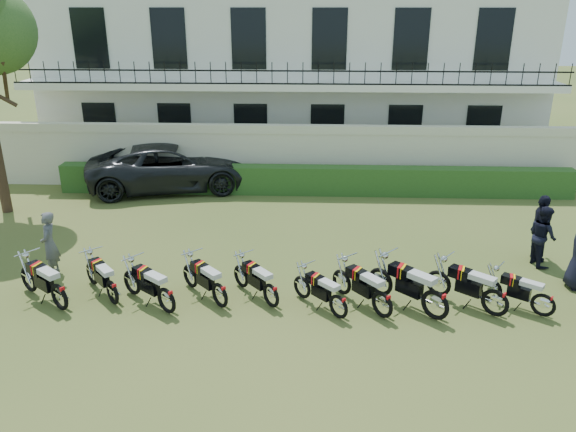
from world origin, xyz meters
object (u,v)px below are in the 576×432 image
motorcycle_2 (166,295)px  motorcycle_7 (436,298)px  motorcycle_0 (59,291)px  motorcycle_3 (220,290)px  suv (172,167)px  motorcycle_9 (544,300)px  officer_5 (540,228)px  officer_4 (543,236)px  motorcycle_8 (496,296)px  motorcycle_4 (271,290)px  inspector (50,244)px  motorcycle_5 (339,301)px  motorcycle_6 (383,298)px  motorcycle_1 (112,287)px

motorcycle_2 → motorcycle_7: size_ratio=0.95×
motorcycle_0 → motorcycle_2: 2.39m
motorcycle_0 → motorcycle_3: motorcycle_0 is taller
suv → motorcycle_9: bearing=-143.0°
suv → officer_5: (11.01, -5.60, 0.07)m
officer_4 → motorcycle_8: bearing=135.4°
motorcycle_4 → motorcycle_8: (4.86, -0.18, 0.05)m
motorcycle_7 → inspector: 9.28m
motorcycle_3 → suv: size_ratio=0.23×
motorcycle_5 → motorcycle_9: (4.43, 0.26, -0.01)m
motorcycle_8 → motorcycle_9: 1.05m
motorcycle_6 → motorcycle_7: (1.12, -0.04, 0.06)m
motorcycle_2 → motorcycle_9: 8.17m
motorcycle_8 → motorcycle_4: bearing=127.5°
motorcycle_9 → suv: bearing=85.9°
motorcycle_4 → motorcycle_7: 3.56m
motorcycle_0 → motorcycle_6: size_ratio=1.07×
officer_4 → officer_5: bearing=-12.6°
motorcycle_8 → motorcycle_1: bearing=128.5°
motorcycle_0 → motorcycle_9: bearing=-52.4°
motorcycle_7 → motorcycle_0: bearing=133.6°
motorcycle_3 → inspector: inspector is taller
motorcycle_1 → motorcycle_2: motorcycle_2 is taller
motorcycle_1 → motorcycle_8: 8.44m
motorcycle_3 → motorcycle_6: bearing=-47.6°
motorcycle_3 → motorcycle_4: (1.14, 0.06, -0.02)m
motorcycle_1 → inspector: bearing=103.1°
motorcycle_6 → motorcycle_7: 1.12m
motorcycle_6 → officer_4: (4.39, 2.85, 0.32)m
motorcycle_5 → inspector: (-7.05, 1.81, 0.40)m
motorcycle_9 → officer_4: 2.84m
motorcycle_6 → motorcycle_1: bearing=137.7°
motorcycle_3 → motorcycle_6: size_ratio=0.91×
motorcycle_2 → officer_5: officer_5 is taller
motorcycle_9 → motorcycle_2: bearing=127.6°
inspector → motorcycle_2: bearing=51.9°
motorcycle_5 → suv: size_ratio=0.22×
motorcycle_0 → motorcycle_2: motorcycle_0 is taller
motorcycle_8 → officer_5: size_ratio=0.88×
motorcycle_4 → officer_4: (6.82, 2.51, 0.36)m
motorcycle_0 → motorcycle_9: motorcycle_0 is taller
motorcycle_7 → inspector: inspector is taller
officer_5 → officer_4: bearing=-170.8°
inspector → motorcycle_0: bearing=17.9°
motorcycle_0 → motorcycle_7: 8.19m
motorcycle_7 → officer_4: 4.38m
motorcycle_1 → motorcycle_9: 9.48m
motorcycle_5 → officer_5: 6.26m
motorcycle_6 → officer_4: size_ratio=0.95×
motorcycle_3 → motorcycle_8: motorcycle_8 is taller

